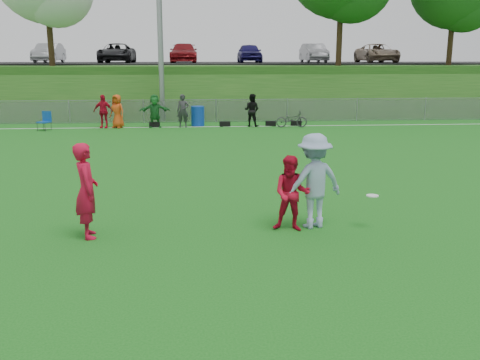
{
  "coord_description": "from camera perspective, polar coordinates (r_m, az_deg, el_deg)",
  "views": [
    {
      "loc": [
        -1.0,
        -9.82,
        3.61
      ],
      "look_at": [
        -0.19,
        0.5,
        1.2
      ],
      "focal_mm": 40.0,
      "sensor_mm": 36.0,
      "label": 1
    }
  ],
  "objects": [
    {
      "name": "berm",
      "position": [
        40.88,
        -3.13,
        10.12
      ],
      "size": [
        120.0,
        18.0,
        3.0
      ],
      "primitive_type": "cube",
      "color": "#1A4E16",
      "rests_on": "ground"
    },
    {
      "name": "spectator_row",
      "position": [
        28.01,
        -8.15,
        7.31
      ],
      "size": [
        8.67,
        0.94,
        1.69
      ],
      "color": "red",
      "rests_on": "ground"
    },
    {
      "name": "ground",
      "position": [
        10.51,
        1.28,
        -7.0
      ],
      "size": [
        120.0,
        120.0,
        0.0
      ],
      "primitive_type": "plane",
      "color": "#135C14",
      "rests_on": "ground"
    },
    {
      "name": "parking_lot",
      "position": [
        42.83,
        -3.22,
        12.33
      ],
      "size": [
        120.0,
        12.0,
        0.1
      ],
      "primitive_type": "cube",
      "color": "black",
      "rests_on": "berm"
    },
    {
      "name": "fence",
      "position": [
        29.98,
        -2.57,
        7.42
      ],
      "size": [
        58.0,
        0.06,
        1.3
      ],
      "color": "gray",
      "rests_on": "ground"
    },
    {
      "name": "sideline_far",
      "position": [
        28.07,
        -2.42,
        5.71
      ],
      "size": [
        60.0,
        0.1,
        0.01
      ],
      "primitive_type": "cube",
      "color": "white",
      "rests_on": "ground"
    },
    {
      "name": "player_blue",
      "position": [
        11.45,
        7.88,
        -0.11
      ],
      "size": [
        1.48,
        1.11,
        2.04
      ],
      "primitive_type": "imported",
      "rotation": [
        0.0,
        0.0,
        3.44
      ],
      "color": "#8CA1C3",
      "rests_on": "ground"
    },
    {
      "name": "camp_chair",
      "position": [
        28.28,
        -20.13,
        5.54
      ],
      "size": [
        0.69,
        0.7,
        0.94
      ],
      "rotation": [
        0.0,
        0.0,
        -0.41
      ],
      "color": "#0E4399",
      "rests_on": "ground"
    },
    {
      "name": "gear_bags",
      "position": [
        28.21,
        -0.32,
        6.01
      ],
      "size": [
        8.0,
        0.38,
        0.26
      ],
      "color": "black",
      "rests_on": "ground"
    },
    {
      "name": "car_row",
      "position": [
        41.82,
        -4.85,
        13.34
      ],
      "size": [
        32.04,
        5.18,
        1.44
      ],
      "color": "white",
      "rests_on": "parking_lot"
    },
    {
      "name": "player_red_center",
      "position": [
        11.22,
        5.53,
        -1.45
      ],
      "size": [
        0.91,
        0.79,
        1.61
      ],
      "primitive_type": "imported",
      "rotation": [
        0.0,
        0.0,
        -0.26
      ],
      "color": "red",
      "rests_on": "ground"
    },
    {
      "name": "frisbee",
      "position": [
        11.7,
        13.95,
        -1.64
      ],
      "size": [
        0.26,
        0.26,
        0.02
      ],
      "color": "silver",
      "rests_on": "ground"
    },
    {
      "name": "bicycle",
      "position": [
        27.92,
        5.53,
        6.48
      ],
      "size": [
        1.62,
        0.61,
        0.84
      ],
      "primitive_type": "imported",
      "rotation": [
        0.0,
        0.0,
        1.54
      ],
      "color": "#2B2C2E",
      "rests_on": "ground"
    },
    {
      "name": "player_red_left",
      "position": [
        11.16,
        -16.05,
        -1.1
      ],
      "size": [
        0.64,
        0.81,
        1.95
      ],
      "primitive_type": "imported",
      "rotation": [
        0.0,
        0.0,
        1.85
      ],
      "color": "red",
      "rests_on": "ground"
    },
    {
      "name": "recycling_bin",
      "position": [
        28.43,
        -4.53,
        6.81
      ],
      "size": [
        0.9,
        0.9,
        1.03
      ],
      "primitive_type": "cylinder",
      "rotation": [
        0.0,
        0.0,
        0.38
      ],
      "color": "#0E36A1",
      "rests_on": "ground"
    }
  ]
}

